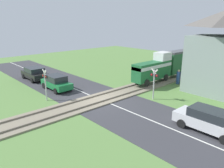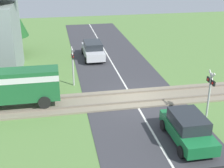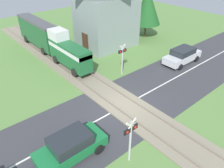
% 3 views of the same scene
% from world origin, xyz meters
% --- Properties ---
extents(ground_plane, '(60.00, 60.00, 0.00)m').
position_xyz_m(ground_plane, '(0.00, 0.00, 0.00)').
color(ground_plane, '#5B8442').
extents(road_surface, '(48.00, 6.40, 0.02)m').
position_xyz_m(road_surface, '(0.00, 0.00, 0.01)').
color(road_surface, '#38383D').
rests_on(road_surface, ground_plane).
extents(track_bed, '(2.80, 48.00, 0.24)m').
position_xyz_m(track_bed, '(0.00, 0.00, 0.07)').
color(track_bed, gray).
rests_on(track_bed, ground_plane).
extents(train, '(1.58, 12.97, 3.18)m').
position_xyz_m(train, '(0.00, 11.37, 1.87)').
color(train, '#1E6033').
rests_on(train, track_bed).
extents(car_near_crossing, '(3.87, 1.80, 1.52)m').
position_xyz_m(car_near_crossing, '(-5.34, -1.44, 0.79)').
color(car_near_crossing, '#197038').
rests_on(car_near_crossing, ground_plane).
extents(car_far_side, '(4.28, 1.82, 1.54)m').
position_xyz_m(car_far_side, '(9.15, 1.44, 0.80)').
color(car_far_side, silver).
rests_on(car_far_side, ground_plane).
extents(car_behind_queue, '(4.07, 2.01, 1.47)m').
position_xyz_m(car_behind_queue, '(-10.67, -1.44, 0.78)').
color(car_behind_queue, black).
rests_on(car_behind_queue, ground_plane).
extents(crossing_signal_west_approach, '(0.90, 0.18, 2.85)m').
position_xyz_m(crossing_signal_west_approach, '(-3.09, -3.66, 1.84)').
color(crossing_signal_west_approach, '#B7B7B7').
rests_on(crossing_signal_west_approach, ground_plane).
extents(crossing_signal_east_approach, '(0.90, 0.18, 2.85)m').
position_xyz_m(crossing_signal_east_approach, '(3.09, 3.66, 1.84)').
color(crossing_signal_east_approach, '#B7B7B7').
rests_on(crossing_signal_east_approach, ground_plane).
extents(pedestrian_by_station, '(0.40, 0.40, 1.63)m').
position_xyz_m(pedestrian_by_station, '(1.90, 9.70, 0.74)').
color(pedestrian_by_station, '#2D4C8E').
rests_on(pedestrian_by_station, ground_plane).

